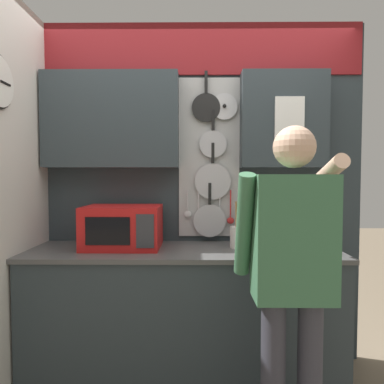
{
  "coord_description": "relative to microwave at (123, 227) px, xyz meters",
  "views": [
    {
      "loc": [
        0.08,
        -2.3,
        1.41
      ],
      "look_at": [
        0.05,
        0.19,
        1.3
      ],
      "focal_mm": 32.0,
      "sensor_mm": 36.0,
      "label": 1
    }
  ],
  "objects": [
    {
      "name": "back_wall_unit",
      "position": [
        0.41,
        0.23,
        0.46
      ],
      "size": [
        2.65,
        0.22,
        2.55
      ],
      "color": "#2D383D",
      "rests_on": "ground_plane"
    },
    {
      "name": "knife_block",
      "position": [
        0.97,
        0.0,
        -0.05
      ],
      "size": [
        0.12,
        0.16,
        0.26
      ],
      "color": "brown",
      "rests_on": "base_cabinet_counter"
    },
    {
      "name": "microwave",
      "position": [
        0.0,
        0.0,
        0.0
      ],
      "size": [
        0.52,
        0.38,
        0.29
      ],
      "color": "red",
      "rests_on": "base_cabinet_counter"
    },
    {
      "name": "ground_plane",
      "position": [
        0.42,
        -0.04,
        -1.06
      ],
      "size": [
        14.0,
        14.0,
        0.0
      ],
      "primitive_type": "plane",
      "color": "#756651"
    },
    {
      "name": "base_cabinet_counter",
      "position": [
        0.42,
        -0.05,
        -0.61
      ],
      "size": [
        2.08,
        0.61,
        0.92
      ],
      "color": "#2D383D",
      "rests_on": "ground_plane"
    },
    {
      "name": "utensil_crock",
      "position": [
        0.8,
        0.0,
        -0.06
      ],
      "size": [
        0.12,
        0.12,
        0.34
      ],
      "color": "white",
      "rests_on": "base_cabinet_counter"
    },
    {
      "name": "person",
      "position": [
        0.97,
        -0.68,
        -0.08
      ],
      "size": [
        0.54,
        0.64,
        1.65
      ],
      "color": "#383842",
      "rests_on": "ground_plane"
    }
  ]
}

